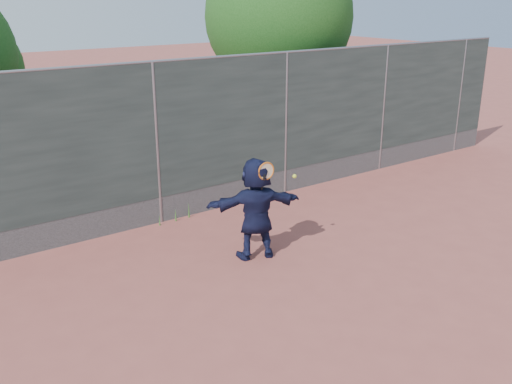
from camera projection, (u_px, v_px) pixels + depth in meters
ground at (273, 296)px, 8.18m from camera, size 80.00×80.00×0.00m
player at (256, 208)px, 9.17m from camera, size 1.64×0.99×1.69m
ball_ground at (293, 196)px, 12.17m from camera, size 0.07×0.07×0.07m
fence at (157, 141)px, 10.34m from camera, size 20.00×0.06×3.03m
swing_action at (269, 173)px, 8.87m from camera, size 0.78×0.13×0.51m
tree_right at (283, 21)px, 14.03m from camera, size 3.78×3.60×5.39m
weed_clump at (178, 214)px, 10.89m from camera, size 0.68×0.07×0.30m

